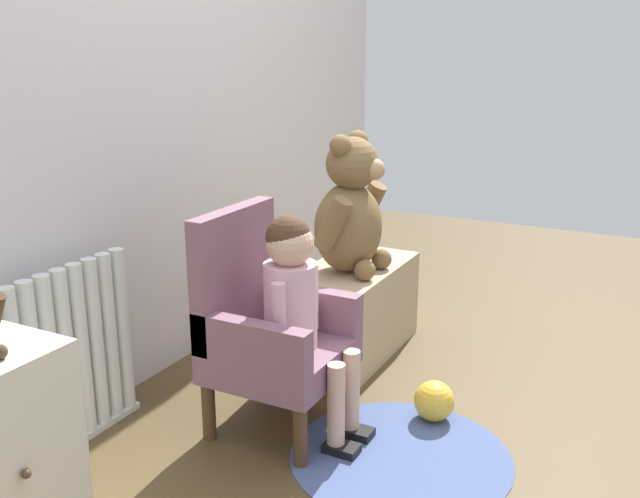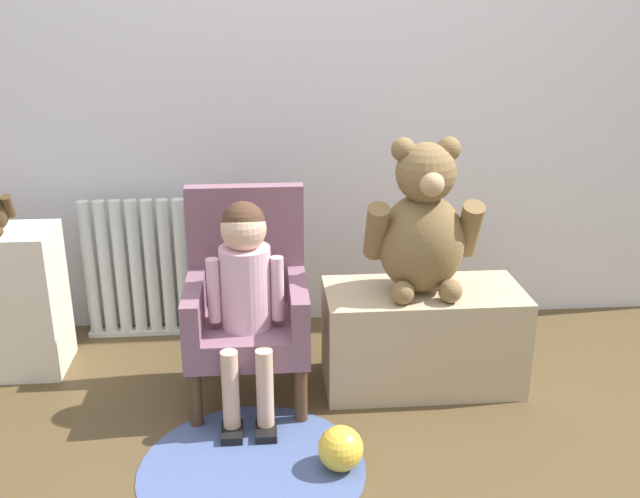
# 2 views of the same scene
# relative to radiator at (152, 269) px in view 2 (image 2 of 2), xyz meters

# --- Properties ---
(ground_plane) EXTENTS (6.00, 6.00, 0.00)m
(ground_plane) POSITION_rel_radiator_xyz_m (0.56, -0.96, -0.29)
(ground_plane) COLOR #4D3C23
(back_wall) EXTENTS (3.80, 0.05, 2.40)m
(back_wall) POSITION_rel_radiator_xyz_m (0.56, 0.12, 0.91)
(back_wall) COLOR silver
(back_wall) RESTS_ON ground_plane
(radiator) EXTENTS (0.56, 0.05, 0.59)m
(radiator) POSITION_rel_radiator_xyz_m (0.00, 0.00, 0.00)
(radiator) COLOR silver
(radiator) RESTS_ON ground_plane
(small_dresser) EXTENTS (0.40, 0.29, 0.56)m
(small_dresser) POSITION_rel_radiator_xyz_m (-0.50, -0.26, -0.01)
(small_dresser) COLOR beige
(small_dresser) RESTS_ON ground_plane
(child_armchair) EXTENTS (0.41, 0.40, 0.73)m
(child_armchair) POSITION_rel_radiator_xyz_m (0.40, -0.48, 0.05)
(child_armchair) COLOR #7C5666
(child_armchair) RESTS_ON ground_plane
(child_figure) EXTENTS (0.25, 0.35, 0.73)m
(child_figure) POSITION_rel_radiator_xyz_m (0.40, -0.60, 0.19)
(child_figure) COLOR #DCACBE
(child_figure) RESTS_ON ground_plane
(low_bench) EXTENTS (0.71, 0.34, 0.37)m
(low_bench) POSITION_rel_radiator_xyz_m (1.03, -0.49, -0.11)
(low_bench) COLOR tan
(low_bench) RESTS_ON ground_plane
(large_teddy_bear) EXTENTS (0.40, 0.28, 0.55)m
(large_teddy_bear) POSITION_rel_radiator_xyz_m (1.01, -0.49, 0.32)
(large_teddy_bear) COLOR brown
(large_teddy_bear) RESTS_ON low_bench
(floor_rug) EXTENTS (0.69, 0.69, 0.01)m
(floor_rug) POSITION_rel_radiator_xyz_m (0.41, -0.95, -0.29)
(floor_rug) COLOR #445585
(floor_rug) RESTS_ON ground_plane
(toy_ball) EXTENTS (0.14, 0.14, 0.14)m
(toy_ball) POSITION_rel_radiator_xyz_m (0.68, -0.97, -0.22)
(toy_ball) COLOR yellow
(toy_ball) RESTS_ON ground_plane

